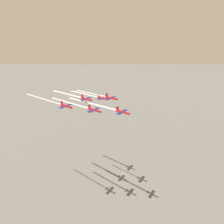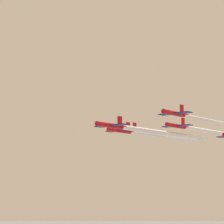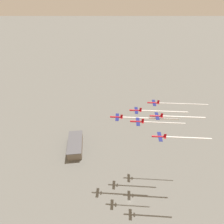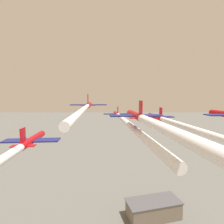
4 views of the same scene
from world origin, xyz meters
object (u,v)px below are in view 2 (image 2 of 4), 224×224
jet_0 (111,125)px  jet_1 (174,113)px  jet_4 (177,126)px  jet_5 (128,130)px  jet_2 (120,130)px

jet_0 → jet_1: (-11.99, -14.35, 4.12)m
jet_4 → jet_0: bearing=90.0°
jet_1 → jet_5: (25.42, -20.56, -1.38)m
jet_5 → jet_1: bearing=150.5°
jet_5 → jet_0: bearing=120.5°
jet_4 → jet_5: jet_4 is taller
jet_0 → jet_4: bearing=-90.0°
jet_2 → jet_4: size_ratio=1.00×
jet_2 → jet_4: bearing=-120.5°
jet_2 → jet_5: bearing=-59.5°
jet_1 → jet_5: size_ratio=1.00×
jet_0 → jet_1: 19.15m
jet_0 → jet_4: (-5.28, -31.81, 2.78)m
jet_1 → jet_4: bearing=-59.5°
jet_1 → jet_4: 18.75m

